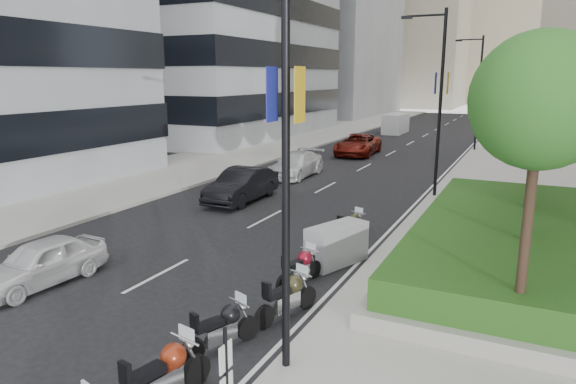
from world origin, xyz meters
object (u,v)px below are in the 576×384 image
Objects in this scene: motorcycle_1 at (164,375)px; motorcycle_3 at (288,296)px; motorcycle_5 at (337,245)px; car_c at (296,164)px; car_b at (242,185)px; lamp_post_1 at (438,95)px; car_d at (358,144)px; car_a at (41,262)px; lamp_post_0 at (278,124)px; motorcycle_2 at (223,328)px; lamp_post_2 at (477,87)px; motorcycle_6 at (351,226)px; motorcycle_4 at (300,268)px; delivery_van at (395,124)px.

motorcycle_1 is 1.09× the size of motorcycle_3.
motorcycle_5 is (0.33, 8.20, 0.05)m from motorcycle_1.
car_b is at bearing -87.95° from car_c.
lamp_post_1 reaches higher than car_d.
car_a is (-6.85, 2.99, 0.06)m from motorcycle_1.
lamp_post_0 is 2.30× the size of car_a.
motorcycle_2 is 29.67m from car_d.
lamp_post_2 is 4.73× the size of motorcycle_6.
motorcycle_6 is at bearing 53.27° from car_a.
car_d is at bearing 33.94° from motorcycle_2.
motorcycle_3 is at bearing 5.19° from motorcycle_2.
motorcycle_3 is at bearing -55.06° from car_b.
motorcycle_5 is 8.87m from car_a.
motorcycle_6 is 0.33× the size of car_d.
car_d reaches higher than motorcycle_1.
motorcycle_5 is at bearing -76.88° from car_d.
car_d is at bearing 87.78° from car_b.
car_d reaches higher than motorcycle_6.
motorcycle_2 is 0.34× the size of car_d.
car_a is at bearing 129.16° from motorcycle_4.
delivery_van is at bearing 90.81° from car_d.
lamp_post_2 reaches higher than delivery_van.
delivery_van is (-8.91, 28.38, -4.12)m from lamp_post_1.
motorcycle_1 is at bearing -94.17° from lamp_post_1.
lamp_post_0 is at bearing -149.09° from motorcycle_5.
motorcycle_6 is 0.38× the size of car_c.
motorcycle_5 is at bearing -41.39° from car_b.
motorcycle_4 is 16.54m from car_c.
lamp_post_1 is 1.86× the size of car_b.
lamp_post_0 reaches higher than car_c.
car_d is at bearing 28.48° from motorcycle_4.
car_c is at bearing 51.12° from motorcycle_6.
motorcycle_3 is (0.61, 2.05, 0.02)m from motorcycle_2.
lamp_post_0 is 5.08m from motorcycle_3.
lamp_post_0 is 10.06m from motorcycle_6.
car_b is at bearing -109.79° from lamp_post_2.
lamp_post_0 is 4.75m from motorcycle_2.
lamp_post_2 is at bearing 69.34° from car_b.
lamp_post_0 is 4.73× the size of motorcycle_6.
car_d is (-6.71, 22.88, 0.14)m from motorcycle_5.
lamp_post_0 reaches higher than delivery_van.
car_d is at bearing -142.92° from lamp_post_2.
car_a is at bearing -91.24° from car_b.
motorcycle_2 is 0.83× the size of motorcycle_5.
car_c is at bearing 31.21° from motorcycle_1.
car_c is 0.87× the size of car_d.
lamp_post_2 is 37.25m from motorcycle_1.
motorcycle_3 reaches higher than motorcycle_6.
lamp_post_1 is 1.00× the size of lamp_post_2.
car_d is (-6.31, 20.28, 0.28)m from motorcycle_6.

